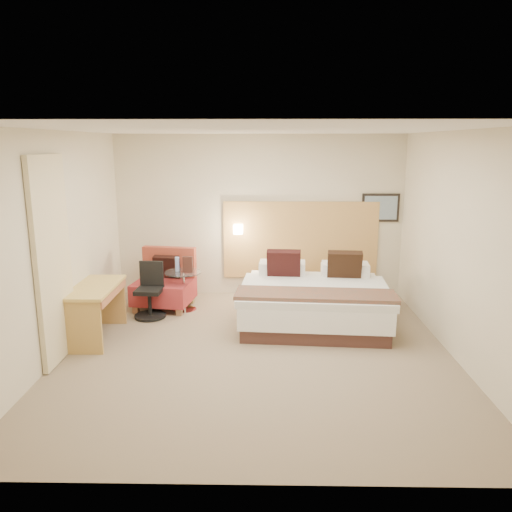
{
  "coord_description": "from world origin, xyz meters",
  "views": [
    {
      "loc": [
        0.1,
        -5.82,
        2.55
      ],
      "look_at": [
        -0.02,
        0.69,
        1.07
      ],
      "focal_mm": 35.0,
      "sensor_mm": 36.0,
      "label": 1
    }
  ],
  "objects_px": {
    "side_table": "(184,289)",
    "bed": "(314,299)",
    "desk": "(97,297)",
    "desk_chair": "(150,295)",
    "lounge_chair": "(165,284)"
  },
  "relations": [
    {
      "from": "lounge_chair",
      "to": "side_table",
      "type": "relative_size",
      "value": 1.56
    },
    {
      "from": "desk",
      "to": "desk_chair",
      "type": "relative_size",
      "value": 1.41
    },
    {
      "from": "side_table",
      "to": "bed",
      "type": "bearing_deg",
      "value": -11.48
    },
    {
      "from": "lounge_chair",
      "to": "desk_chair",
      "type": "relative_size",
      "value": 1.19
    },
    {
      "from": "lounge_chair",
      "to": "desk",
      "type": "xyz_separation_m",
      "value": [
        -0.63,
        -1.33,
        0.2
      ]
    },
    {
      "from": "lounge_chair",
      "to": "bed",
      "type": "bearing_deg",
      "value": -14.8
    },
    {
      "from": "desk",
      "to": "bed",
      "type": "bearing_deg",
      "value": 13.94
    },
    {
      "from": "desk_chair",
      "to": "desk",
      "type": "bearing_deg",
      "value": -120.79
    },
    {
      "from": "desk_chair",
      "to": "bed",
      "type": "bearing_deg",
      "value": -2.73
    },
    {
      "from": "bed",
      "to": "lounge_chair",
      "type": "xyz_separation_m",
      "value": [
        -2.3,
        0.61,
        0.04
      ]
    },
    {
      "from": "side_table",
      "to": "desk",
      "type": "xyz_separation_m",
      "value": [
        -0.96,
        -1.13,
        0.22
      ]
    },
    {
      "from": "desk",
      "to": "lounge_chair",
      "type": "bearing_deg",
      "value": 64.67
    },
    {
      "from": "bed",
      "to": "desk_chair",
      "type": "distance_m",
      "value": 2.43
    },
    {
      "from": "side_table",
      "to": "desk",
      "type": "bearing_deg",
      "value": -130.39
    },
    {
      "from": "desk_chair",
      "to": "lounge_chair",
      "type": "bearing_deg",
      "value": 75.28
    }
  ]
}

